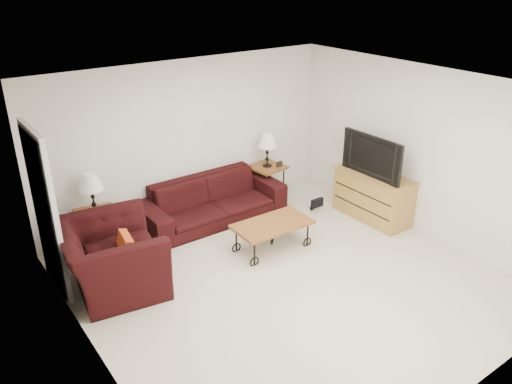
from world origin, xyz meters
TOP-DOWN VIEW (x-y plane):
  - ground at (0.00, 0.00)m, footprint 5.00×5.00m
  - wall_back at (0.00, 2.50)m, footprint 5.00×0.02m
  - wall_front at (0.00, -2.50)m, footprint 5.00×0.02m
  - wall_left at (-2.50, 0.00)m, footprint 0.02×5.00m
  - wall_right at (2.50, 0.00)m, footprint 0.02×5.00m
  - ceiling at (0.00, 0.00)m, footprint 5.00×5.00m
  - doorway at (-2.47, 1.65)m, footprint 0.08×0.94m
  - sofa at (0.10, 2.02)m, footprint 2.35×0.92m
  - side_table_left at (-1.70, 2.20)m, footprint 0.62×0.62m
  - side_table_right at (1.33, 2.20)m, footprint 0.60×0.60m
  - lamp_left at (-1.70, 2.20)m, footprint 0.39×0.39m
  - lamp_right at (1.33, 2.20)m, footprint 0.37×0.37m
  - photo_frame_left at (-1.85, 2.05)m, footprint 0.12×0.02m
  - photo_frame_right at (1.48, 2.05)m, footprint 0.12×0.03m
  - coffee_table at (0.32, 0.74)m, footprint 1.13×0.63m
  - armchair at (-1.88, 1.17)m, footprint 1.35×1.49m
  - throw_pillow at (-1.73, 1.12)m, footprint 0.16×0.40m
  - tv_stand at (2.23, 0.58)m, footprint 0.53×1.26m
  - television at (2.21, 0.58)m, footprint 0.15×1.13m
  - backpack at (1.62, 1.34)m, footprint 0.42×0.38m

SIDE VIEW (x-z plane):
  - ground at x=0.00m, z-range 0.00..0.00m
  - coffee_table at x=0.32m, z-range 0.00..0.42m
  - backpack at x=1.62m, z-range 0.00..0.45m
  - side_table_left at x=-1.70m, z-range 0.00..0.59m
  - side_table_right at x=1.33m, z-range 0.00..0.59m
  - sofa at x=0.10m, z-range 0.00..0.69m
  - tv_stand at x=2.23m, z-range 0.00..0.76m
  - armchair at x=-1.88m, z-range 0.00..0.86m
  - throw_pillow at x=-1.73m, z-range 0.33..0.71m
  - photo_frame_left at x=-1.85m, z-range 0.59..0.69m
  - photo_frame_right at x=1.48m, z-range 0.59..0.69m
  - lamp_left at x=-1.70m, z-range 0.59..1.18m
  - lamp_right at x=1.33m, z-range 0.59..1.18m
  - doorway at x=-2.47m, z-range 0.00..2.04m
  - television at x=2.21m, z-range 0.76..1.41m
  - wall_back at x=0.00m, z-range 0.00..2.50m
  - wall_front at x=0.00m, z-range 0.00..2.50m
  - wall_left at x=-2.50m, z-range 0.00..2.50m
  - wall_right at x=2.50m, z-range 0.00..2.50m
  - ceiling at x=0.00m, z-range 2.50..2.50m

